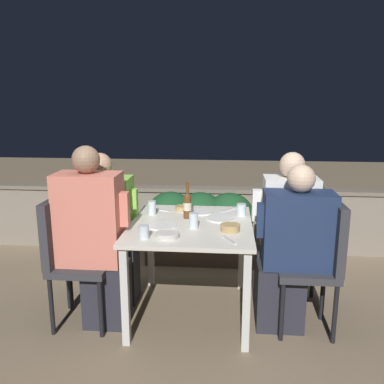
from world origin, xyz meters
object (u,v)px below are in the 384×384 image
at_px(person_navy_jumper, 292,250).
at_px(beer_bottle, 187,205).
at_px(chair_left_near, 69,249).
at_px(chair_right_near, 321,254).
at_px(person_white_polo, 284,232).
at_px(chair_left_far, 83,233).
at_px(person_green_blouse, 107,229).
at_px(potted_plant, 61,227).
at_px(person_coral_top, 95,238).
at_px(chair_right_far, 310,239).

bearing_deg(person_navy_jumper, beer_bottle, 160.45).
distance_m(chair_left_near, chair_right_near, 1.79).
distance_m(person_white_polo, beer_bottle, 0.77).
xyz_separation_m(chair_left_far, person_green_blouse, (0.20, 0.00, 0.04)).
xyz_separation_m(chair_left_far, beer_bottle, (0.85, -0.03, 0.26)).
distance_m(chair_left_far, person_navy_jumper, 1.63).
relative_size(person_white_polo, potted_plant, 1.80).
distance_m(person_coral_top, person_white_polo, 1.42).
relative_size(person_green_blouse, beer_bottle, 4.37).
height_order(chair_right_far, person_white_polo, person_white_polo).
bearing_deg(person_white_polo, chair_right_far, -0.00).
bearing_deg(person_white_polo, beer_bottle, -177.39).
bearing_deg(potted_plant, chair_right_near, -21.38).
bearing_deg(person_navy_jumper, chair_left_near, -177.64).
bearing_deg(chair_right_near, person_green_blouse, 169.44).
relative_size(chair_right_near, potted_plant, 1.37).
relative_size(chair_left_far, potted_plant, 1.37).
relative_size(chair_left_near, person_coral_top, 0.72).
xyz_separation_m(person_navy_jumper, potted_plant, (-2.04, 0.88, -0.17)).
distance_m(chair_left_far, beer_bottle, 0.89).
height_order(person_coral_top, chair_right_near, person_coral_top).
xyz_separation_m(person_green_blouse, person_navy_jumper, (1.40, -0.30, -0.01)).
xyz_separation_m(chair_left_near, chair_right_near, (1.78, 0.07, 0.00)).
bearing_deg(chair_left_near, person_green_blouse, 63.86).
relative_size(person_coral_top, potted_plant, 1.91).
relative_size(chair_left_near, person_green_blouse, 0.77).
distance_m(beer_bottle, potted_plant, 1.48).
bearing_deg(chair_right_far, person_navy_jumper, -121.69).
xyz_separation_m(chair_right_near, person_navy_jumper, (-0.20, -0.00, 0.03)).
bearing_deg(person_white_polo, person_navy_jumper, -87.44).
distance_m(person_green_blouse, beer_bottle, 0.68).
xyz_separation_m(person_coral_top, chair_right_near, (1.59, 0.07, -0.09)).
bearing_deg(chair_right_near, chair_left_far, 170.60).
distance_m(person_coral_top, potted_plant, 1.17).
distance_m(person_white_polo, potted_plant, 2.12).
height_order(chair_left_far, person_green_blouse, person_green_blouse).
xyz_separation_m(chair_right_near, chair_right_far, (-0.02, 0.30, 0.00)).
xyz_separation_m(chair_right_far, beer_bottle, (-0.94, -0.03, 0.26)).
bearing_deg(beer_bottle, person_navy_jumper, -19.55).
height_order(chair_left_near, person_white_polo, person_white_polo).
relative_size(beer_bottle, potted_plant, 0.41).
xyz_separation_m(chair_left_near, chair_left_far, (-0.02, 0.36, 0.00)).
xyz_separation_m(chair_left_far, potted_plant, (-0.44, 0.58, -0.15)).
xyz_separation_m(chair_left_near, person_coral_top, (0.20, -0.00, 0.09)).
relative_size(chair_left_far, beer_bottle, 3.39).
bearing_deg(beer_bottle, chair_left_near, -157.95).
xyz_separation_m(person_green_blouse, chair_right_near, (1.61, -0.30, -0.04)).
xyz_separation_m(person_navy_jumper, chair_right_far, (0.19, 0.30, -0.03)).
distance_m(chair_left_far, person_green_blouse, 0.20).
bearing_deg(person_green_blouse, chair_left_near, -116.14).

